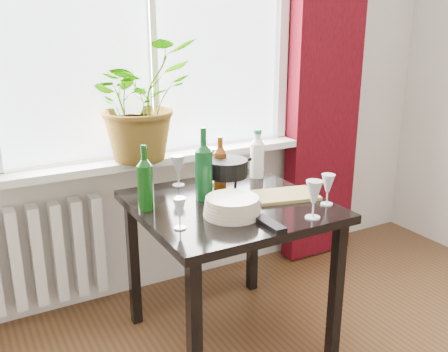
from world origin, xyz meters
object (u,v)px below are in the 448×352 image
bottle_amber (220,162)px  wineglass_back_center (209,165)px  radiator (26,258)px  wine_bottle_right (204,163)px  wine_bottle_left (145,177)px  wineglass_front_right (314,199)px  wineglass_far_right (328,189)px  fondue_pot (226,175)px  plate_stack (232,207)px  wineglass_back_left (178,170)px  potted_plant (139,100)px  cleaning_bottle (257,154)px  wineglass_front_left (180,213)px  tv_remote (269,224)px  cutting_board (285,195)px  table (229,220)px

bottle_amber → wineglass_back_center: (-0.01, 0.10, -0.04)m
radiator → wine_bottle_right: size_ratio=2.27×
wine_bottle_left → wineglass_front_right: bearing=-37.3°
wineglass_far_right → fondue_pot: size_ratio=0.62×
wine_bottle_right → wine_bottle_left: bearing=178.7°
wine_bottle_left → plate_stack: (0.30, -0.25, -0.11)m
wineglass_back_left → wine_bottle_left: bearing=-138.2°
potted_plant → wine_bottle_right: size_ratio=1.78×
radiator → wineglass_far_right: 1.57m
cleaning_bottle → wineglass_far_right: (0.06, -0.51, -0.06)m
wineglass_front_left → plate_stack: 0.26m
tv_remote → fondue_pot: bearing=83.2°
wineglass_far_right → cutting_board: size_ratio=0.50×
wineglass_far_right → wine_bottle_left: bearing=154.9°
wine_bottle_right → tv_remote: wine_bottle_right is taller
wineglass_far_right → wineglass_back_center: 0.64m
bottle_amber → cleaning_bottle: 0.27m
radiator → wine_bottle_right: (0.77, -0.53, 0.54)m
wineglass_front_right → wineglass_back_center: 0.67m
wineglass_front_left → fondue_pot: fondue_pot is taller
wineglass_front_left → wine_bottle_right: bearing=47.5°
table → wineglass_front_right: (0.22, -0.35, 0.18)m
wineglass_far_right → fondue_pot: (-0.31, 0.39, 0.01)m
cleaning_bottle → cutting_board: (-0.05, -0.33, -0.12)m
wineglass_front_right → tv_remote: wineglass_front_right is taller
radiator → cutting_board: size_ratio=2.65×
cleaning_bottle → wineglass_back_center: size_ratio=1.38×
table → wine_bottle_left: size_ratio=2.82×
wineglass_far_right → plate_stack: size_ratio=0.59×
table → wineglass_back_left: bearing=108.1°
plate_stack → fondue_pot: bearing=65.2°
table → cutting_board: bearing=-14.0°
wineglass_back_center → wineglass_front_left: (-0.38, -0.48, -0.03)m
table → wineglass_front_right: wineglass_front_right is taller
fondue_pot → cutting_board: 0.30m
wineglass_back_left → radiator: bearing=158.4°
plate_stack → wineglass_far_right: bearing=-12.1°
table → cleaning_bottle: size_ratio=3.22×
wineglass_back_left → wineglass_front_left: size_ratio=1.21×
wine_bottle_left → wineglass_back_center: 0.47m
bottle_amber → fondue_pot: 0.08m
wine_bottle_left → wineglass_far_right: bearing=-25.1°
potted_plant → bottle_amber: (0.28, -0.35, -0.28)m
wineglass_back_left → wineglass_front_left: (-0.22, -0.51, -0.01)m
wine_bottle_right → cutting_board: size_ratio=1.17×
potted_plant → wineglass_back_center: bearing=-42.8°
wineglass_front_right → radiator: bearing=137.6°
fondue_pot → tv_remote: 0.48m
wineglass_back_center → cutting_board: bearing=-59.9°
table → wineglass_far_right: (0.38, -0.25, 0.17)m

